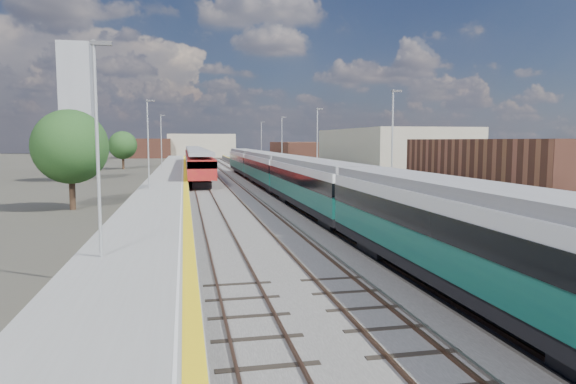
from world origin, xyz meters
name	(u,v)px	position (x,y,z in m)	size (l,w,h in m)	color
ground	(246,183)	(0.00, 50.00, 0.00)	(320.00, 320.00, 0.00)	#47443A
ballast_bed	(226,182)	(-2.25, 52.50, 0.03)	(10.50, 155.00, 0.06)	#565451
tracks	(230,180)	(-1.65, 54.18, 0.11)	(8.96, 160.00, 0.17)	#4C3323
platform_right	(286,177)	(5.28, 52.49, 0.54)	(4.70, 155.00, 8.52)	slate
platform_left	(169,179)	(-9.05, 52.49, 0.52)	(4.30, 155.00, 8.52)	slate
buildings	(144,120)	(-18.12, 138.60, 10.70)	(72.00, 185.50, 40.00)	brown
green_train	(286,173)	(1.50, 33.53, 2.22)	(2.86, 79.60, 3.15)	black
red_train	(196,159)	(-5.50, 70.85, 2.23)	(2.98, 60.43, 3.76)	black
tree_a	(70,147)	(-15.40, 29.28, 4.65)	(5.44, 5.44, 7.38)	#382619
tree_b	(70,139)	(-21.22, 58.07, 5.28)	(6.18, 6.18, 8.38)	#382619
tree_c	(123,145)	(-17.91, 84.70, 4.24)	(4.97, 4.97, 6.74)	#382619
tree_d	(378,151)	(21.20, 62.02, 3.57)	(4.18, 4.18, 5.67)	#382619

